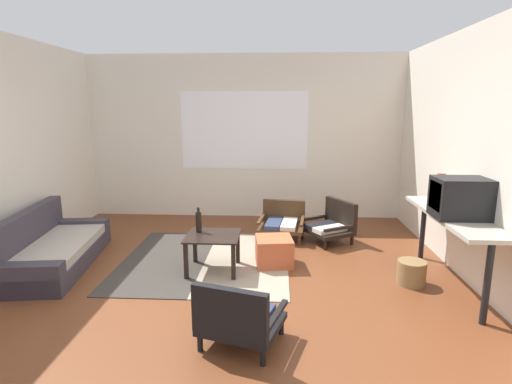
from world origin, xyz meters
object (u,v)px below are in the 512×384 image
ottoman_orange (274,251)px  crt_television (461,198)px  armchair_corner (331,224)px  couch (51,250)px  armchair_striped_foreground (238,318)px  wicker_basket (411,273)px  clay_vase (440,193)px  armchair_by_window (282,221)px  console_shelf (452,221)px  coffee_table (213,242)px  glass_bottle (199,222)px

ottoman_orange → crt_television: crt_television is taller
armchair_corner → crt_television: size_ratio=1.60×
couch → armchair_striped_foreground: size_ratio=2.57×
armchair_corner → armchair_striped_foreground: bearing=-111.6°
armchair_corner → ottoman_orange: size_ratio=1.92×
couch → armchair_striped_foreground: (2.37, -1.54, 0.05)m
wicker_basket → clay_vase: bearing=45.1°
armchair_corner → wicker_basket: (0.67, -1.40, -0.12)m
armchair_by_window → console_shelf: bearing=-42.2°
armchair_striped_foreground → console_shelf: bearing=30.9°
clay_vase → ottoman_orange: bearing=177.0°
crt_television → wicker_basket: crt_television is taller
armchair_striped_foreground → wicker_basket: (1.72, 1.26, -0.12)m
ottoman_orange → crt_television: (1.82, -0.61, 0.81)m
coffee_table → glass_bottle: (-0.18, 0.11, 0.21)m
armchair_striped_foreground → console_shelf: (2.09, 1.25, 0.45)m
glass_bottle → wicker_basket: bearing=-8.5°
couch → ottoman_orange: bearing=4.0°
couch → coffee_table: size_ratio=3.15×
armchair_striped_foreground → glass_bottle: size_ratio=2.50×
glass_bottle → armchair_by_window: bearing=50.8°
couch → clay_vase: 4.51m
clay_vase → wicker_basket: bearing=-134.9°
crt_television → clay_vase: bearing=89.6°
console_shelf → wicker_basket: size_ratio=5.71×
clay_vase → wicker_basket: clay_vase is taller
ottoman_orange → couch: bearing=-176.0°
couch → armchair_corner: bearing=18.1°
couch → crt_television: (4.45, -0.43, 0.78)m
crt_television → clay_vase: size_ratio=1.41×
console_shelf → armchair_striped_foreground: bearing=-149.1°
couch → armchair_by_window: couch is taller
crt_television → armchair_striped_foreground: bearing=-151.9°
armchair_by_window → glass_bottle: 1.58m
glass_bottle → console_shelf: bearing=-7.6°
armchair_striped_foreground → glass_bottle: 1.75m
console_shelf → coffee_table: bearing=174.4°
armchair_by_window → console_shelf: console_shelf is taller
armchair_corner → crt_television: (1.03, -1.55, 0.73)m
ottoman_orange → wicker_basket: ottoman_orange is taller
wicker_basket → armchair_corner: bearing=115.6°
coffee_table → armchair_by_window: (0.80, 1.31, -0.11)m
ottoman_orange → crt_television: 2.09m
armchair_by_window → crt_television: (1.72, -1.70, 0.75)m
armchair_by_window → glass_bottle: glass_bottle is taller
coffee_table → armchair_corner: size_ratio=0.74×
coffee_table → wicker_basket: bearing=-6.3°
armchair_striped_foreground → armchair_corner: size_ratio=0.90×
armchair_corner → glass_bottle: (-1.67, -1.05, 0.30)m
coffee_table → crt_television: size_ratio=1.18×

